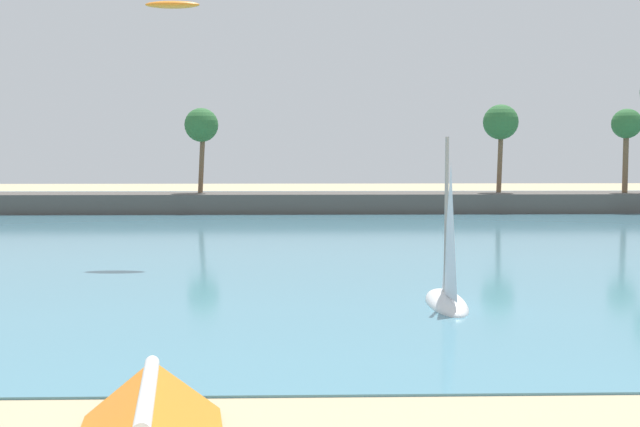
% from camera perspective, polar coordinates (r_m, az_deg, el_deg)
% --- Properties ---
extents(sea, '(220.00, 93.63, 0.06)m').
position_cam_1_polar(sea, '(63.59, -3.55, -0.37)').
color(sea, teal).
rests_on(sea, ground).
extents(palm_headland, '(98.99, 6.33, 13.37)m').
position_cam_1_polar(palm_headland, '(70.38, -3.25, 2.28)').
color(palm_headland, '#514C47').
rests_on(palm_headland, ground).
extents(folded_kite, '(3.30, 4.50, 1.24)m').
position_cam_1_polar(folded_kite, '(14.33, -12.73, -14.09)').
color(folded_kite, orange).
rests_on(folded_kite, ground).
extents(sailboat_near_shore, '(1.34, 4.39, 6.36)m').
position_cam_1_polar(sailboat_near_shore, '(27.32, 9.46, -5.60)').
color(sailboat_near_shore, white).
rests_on(sailboat_near_shore, sea).
extents(kite_aloft_low_near_shore, '(2.77, 1.04, 0.49)m').
position_cam_1_polar(kite_aloft_low_near_shore, '(40.56, -10.96, 15.05)').
color(kite_aloft_low_near_shore, orange).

